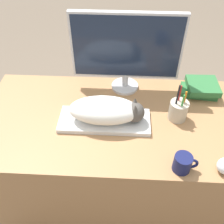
% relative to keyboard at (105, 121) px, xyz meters
% --- Properties ---
extents(desk, '(1.47, 0.71, 0.71)m').
position_rel_keyboard_xyz_m(desk, '(0.08, 0.03, -0.36)').
color(desk, '#9E7047').
rests_on(desk, ground_plane).
extents(keyboard, '(0.46, 0.18, 0.02)m').
position_rel_keyboard_xyz_m(keyboard, '(0.00, 0.00, 0.00)').
color(keyboard, silver).
rests_on(keyboard, desk).
extents(cat, '(0.38, 0.17, 0.12)m').
position_rel_keyboard_xyz_m(cat, '(0.02, 0.00, 0.07)').
color(cat, white).
rests_on(cat, keyboard).
extents(monitor, '(0.59, 0.16, 0.46)m').
position_rel_keyboard_xyz_m(monitor, '(0.10, 0.30, 0.25)').
color(monitor, '#B7B7BC').
rests_on(monitor, desk).
extents(coffee_mug, '(0.11, 0.08, 0.08)m').
position_rel_keyboard_xyz_m(coffee_mug, '(0.36, -0.26, 0.03)').
color(coffee_mug, '#141947').
rests_on(coffee_mug, desk).
extents(pen_cup, '(0.10, 0.10, 0.22)m').
position_rel_keyboard_xyz_m(pen_cup, '(0.37, 0.05, 0.04)').
color(pen_cup, '#B2A893').
rests_on(pen_cup, desk).
extents(book_stack, '(0.21, 0.17, 0.07)m').
position_rel_keyboard_xyz_m(book_stack, '(0.53, 0.26, 0.03)').
color(book_stack, '#2D6B38').
rests_on(book_stack, desk).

